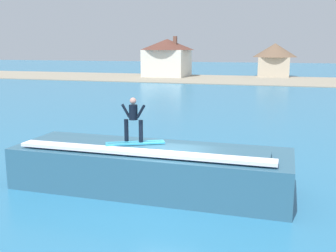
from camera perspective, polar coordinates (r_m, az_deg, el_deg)
ground_plane at (r=14.71m, az=0.01°, el=-10.10°), size 260.00×260.00×0.00m
wave_crest at (r=15.29m, az=-2.56°, el=-5.95°), size 10.45×3.35×1.77m
surfboard at (r=15.06m, az=-4.71°, el=-2.42°), size 2.18×1.41×0.06m
surfer at (r=14.96m, az=-4.98°, el=1.25°), size 0.96×0.32×1.67m
shoreline_bank at (r=66.37m, az=13.39°, el=6.37°), size 120.00×18.01×0.12m
car_near_shore at (r=71.15m, az=-1.33°, el=7.69°), size 4.23×2.20×1.86m
house_with_chimney at (r=73.06m, az=-0.12°, el=10.00°), size 9.81×9.81×7.20m
house_small_cottage at (r=75.31m, az=15.01°, el=9.42°), size 7.85×7.85×6.00m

